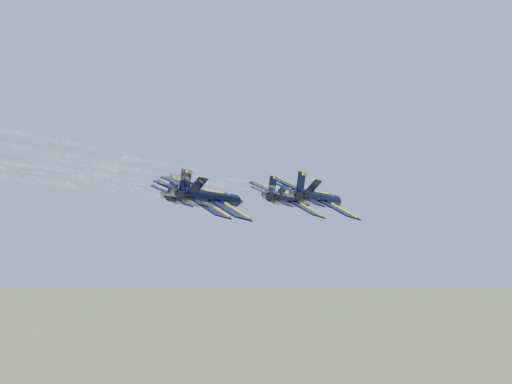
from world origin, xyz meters
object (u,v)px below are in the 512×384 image
(jet_lead, at_px, (290,199))
(jet_slot, at_px, (211,198))
(jet_right, at_px, (319,198))
(jet_left, at_px, (197,199))

(jet_lead, xyz_separation_m, jet_slot, (-3.42, -26.12, 0.00))
(jet_right, height_order, jet_slot, same)
(jet_lead, distance_m, jet_right, 15.86)
(jet_lead, bearing_deg, jet_left, -126.92)
(jet_lead, height_order, jet_left, same)
(jet_lead, xyz_separation_m, jet_left, (-11.68, -11.87, 0.00))
(jet_lead, relative_size, jet_left, 1.00)
(jet_slot, bearing_deg, jet_left, 127.71)
(jet_lead, bearing_deg, jet_slot, -89.84)
(jet_right, bearing_deg, jet_lead, 129.70)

